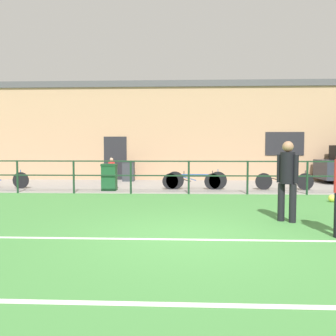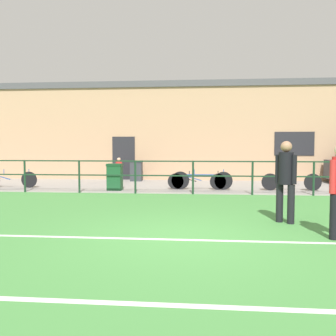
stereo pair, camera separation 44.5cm
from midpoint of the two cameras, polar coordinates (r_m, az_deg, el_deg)
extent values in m
cube|color=#478C42|center=(6.77, 4.51, -10.88)|extent=(60.00, 44.00, 0.04)
cube|color=white|center=(6.60, 4.49, -11.05)|extent=(36.00, 0.11, 0.00)
cube|color=white|center=(4.07, 3.90, -20.49)|extent=(36.00, 0.11, 0.00)
cube|color=gray|center=(15.14, 4.97, -2.80)|extent=(48.00, 5.00, 0.02)
cylinder|color=#193823|center=(13.99, -20.48, -1.19)|extent=(0.07, 0.07, 1.15)
cylinder|color=#193823|center=(13.25, -12.67, -1.31)|extent=(0.07, 0.07, 1.15)
cylinder|color=#193823|center=(12.77, -4.10, -1.41)|extent=(0.07, 0.07, 1.15)
cylinder|color=#193823|center=(12.60, 4.91, -1.48)|extent=(0.07, 0.07, 1.15)
cylinder|color=#193823|center=(12.75, 13.94, -1.51)|extent=(0.07, 0.07, 1.15)
cylinder|color=#193823|center=(13.19, 22.57, -1.51)|extent=(0.07, 0.07, 1.15)
cube|color=#193823|center=(12.57, 4.93, 1.04)|extent=(36.00, 0.04, 0.04)
cube|color=#193823|center=(12.60, 4.91, -1.21)|extent=(36.00, 0.04, 0.04)
cube|color=tan|center=(18.76, 5.08, 5.18)|extent=(28.00, 2.40, 4.45)
cube|color=#232328|center=(17.91, -6.19, 1.49)|extent=(1.10, 0.04, 2.10)
cube|color=#232328|center=(18.10, 19.67, 3.57)|extent=(1.80, 0.04, 1.10)
cube|color=#4C4C51|center=(18.99, 5.12, 12.36)|extent=(28.00, 2.56, 0.30)
cylinder|color=black|center=(8.32, 20.00, -5.31)|extent=(0.15, 0.15, 0.83)
cylinder|color=black|center=(8.43, 18.38, -5.17)|extent=(0.15, 0.15, 0.83)
cylinder|color=black|center=(8.29, 19.29, -0.04)|extent=(0.31, 0.31, 0.69)
sphere|color=#A37556|center=(8.28, 19.35, 3.15)|extent=(0.24, 0.24, 0.24)
cylinder|color=black|center=(8.22, 20.46, -0.23)|extent=(0.11, 0.11, 0.62)
cylinder|color=black|center=(8.37, 18.13, -0.11)|extent=(0.11, 0.11, 0.62)
cylinder|color=black|center=(7.24, 25.97, -6.86)|extent=(0.15, 0.15, 0.80)
cylinder|color=red|center=(7.12, 25.83, -1.23)|extent=(0.10, 0.10, 0.59)
cylinder|color=#232D4C|center=(16.11, -6.57, -1.44)|extent=(0.10, 0.10, 0.53)
cylinder|color=#232D4C|center=(16.19, -7.09, -1.42)|extent=(0.10, 0.10, 0.53)
cylinder|color=red|center=(16.11, -6.84, 0.29)|extent=(0.20, 0.20, 0.44)
sphere|color=tan|center=(16.10, -6.85, 1.34)|extent=(0.15, 0.15, 0.15)
cylinder|color=red|center=(16.06, -6.47, 0.24)|extent=(0.07, 0.07, 0.39)
cylinder|color=red|center=(16.17, -7.21, 0.26)|extent=(0.07, 0.07, 0.39)
cylinder|color=black|center=(14.08, 16.44, -2.08)|extent=(0.62, 0.04, 0.62)
cylinder|color=black|center=(14.45, 22.37, -2.06)|extent=(0.62, 0.04, 0.62)
cube|color=black|center=(14.23, 19.46, -1.26)|extent=(1.19, 0.04, 0.04)
cube|color=black|center=(14.15, 17.96, -1.67)|extent=(0.74, 0.03, 0.23)
cylinder|color=black|center=(14.16, 18.42, -0.86)|extent=(0.03, 0.03, 0.20)
cylinder|color=black|center=(14.43, 22.39, -0.98)|extent=(0.03, 0.03, 0.28)
cylinder|color=black|center=(13.83, 2.85, -1.94)|extent=(0.67, 0.04, 0.67)
cylinder|color=black|center=(13.85, 9.51, -1.97)|extent=(0.67, 0.04, 0.67)
cube|color=#234C99|center=(13.80, 6.19, -1.05)|extent=(1.25, 0.04, 0.04)
cube|color=#234C99|center=(13.81, 4.52, -1.50)|extent=(0.78, 0.03, 0.24)
cylinder|color=#234C99|center=(13.79, 5.02, -0.63)|extent=(0.03, 0.03, 0.20)
cylinder|color=#234C99|center=(13.83, 9.52, -0.78)|extent=(0.03, 0.03, 0.28)
cylinder|color=black|center=(13.84, 2.12, -2.08)|extent=(0.60, 0.04, 0.60)
cylinder|color=black|center=(13.84, 8.67, -2.12)|extent=(0.60, 0.04, 0.60)
cube|color=black|center=(13.80, 5.40, -1.29)|extent=(1.23, 0.04, 0.04)
cube|color=black|center=(13.81, 3.76, -1.69)|extent=(0.77, 0.03, 0.22)
cylinder|color=black|center=(13.80, 4.26, -0.87)|extent=(0.03, 0.03, 0.20)
cylinder|color=black|center=(13.82, 8.68, -1.02)|extent=(0.03, 0.03, 0.28)
cylinder|color=black|center=(15.28, -19.97, -1.72)|extent=(0.63, 0.04, 0.63)
cube|color=#234C99|center=(15.60, -22.50, -0.92)|extent=(1.18, 0.04, 0.04)
cube|color=#234C99|center=(15.79, -23.71, -1.27)|extent=(0.74, 0.03, 0.23)
cylinder|color=#234C99|center=(15.72, -23.36, -0.54)|extent=(0.03, 0.03, 0.20)
cylinder|color=#234C99|center=(15.26, -19.99, -0.69)|extent=(0.03, 0.03, 0.28)
cube|color=#194C28|center=(13.66, -7.33, -1.56)|extent=(0.52, 0.44, 0.90)
cube|color=#143D20|center=(13.63, -7.34, 0.49)|extent=(0.55, 0.47, 0.08)
cube|color=#33383D|center=(17.14, -4.20, -0.57)|extent=(0.53, 0.44, 0.87)
cube|color=#282C30|center=(17.11, -4.20, 1.01)|extent=(0.56, 0.48, 0.08)
camera|label=1|loc=(0.22, -88.66, 0.08)|focal=39.31mm
camera|label=2|loc=(0.22, 91.34, -0.08)|focal=39.31mm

